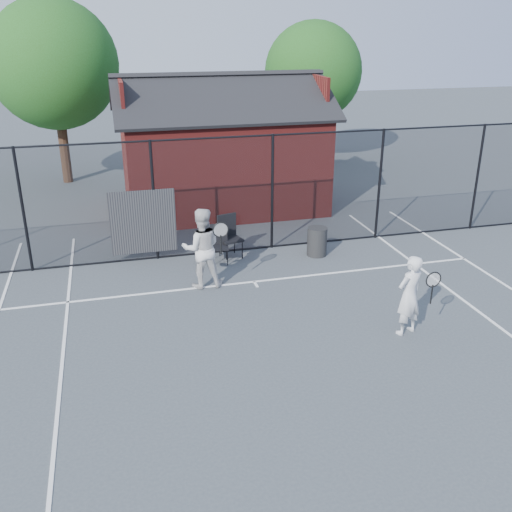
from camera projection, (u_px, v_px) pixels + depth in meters
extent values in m
plane|color=#40474A|center=(295.00, 348.00, 10.43)|extent=(80.00, 80.00, 0.00)
cube|color=white|center=(254.00, 282.00, 13.11)|extent=(11.00, 0.06, 0.01)
cube|color=white|center=(53.00, 465.00, 7.66)|extent=(0.06, 18.00, 0.01)
cube|color=white|center=(256.00, 284.00, 12.98)|extent=(0.06, 0.30, 0.01)
cylinder|color=black|center=(23.00, 211.00, 13.16)|extent=(0.07, 0.07, 3.00)
cylinder|color=black|center=(154.00, 201.00, 13.87)|extent=(0.07, 0.07, 3.00)
cylinder|color=black|center=(272.00, 193.00, 14.58)|extent=(0.07, 0.07, 3.00)
cylinder|color=black|center=(379.00, 185.00, 15.28)|extent=(0.07, 0.07, 3.00)
cylinder|color=black|center=(477.00, 178.00, 15.99)|extent=(0.07, 0.07, 3.00)
cylinder|color=black|center=(233.00, 137.00, 13.78)|extent=(22.00, 0.04, 0.04)
cylinder|color=black|center=(235.00, 250.00, 14.89)|extent=(22.00, 0.04, 0.04)
cube|color=black|center=(234.00, 196.00, 14.34)|extent=(22.00, 3.00, 0.01)
cube|color=black|center=(143.00, 222.00, 13.97)|extent=(1.60, 0.04, 1.60)
cube|color=maroon|center=(222.00, 160.00, 18.04)|extent=(6.00, 4.00, 3.00)
cube|color=black|center=(227.00, 98.00, 16.38)|extent=(6.50, 2.36, 1.32)
cube|color=black|center=(214.00, 91.00, 18.17)|extent=(6.50, 2.36, 1.32)
cube|color=maroon|center=(121.00, 97.00, 16.58)|extent=(0.10, 2.80, 1.06)
cube|color=maroon|center=(312.00, 91.00, 17.97)|extent=(0.10, 2.80, 1.06)
cylinder|color=#321B14|center=(64.00, 148.00, 20.98)|extent=(0.36, 0.36, 2.52)
sphere|color=#214B15|center=(54.00, 64.00, 19.87)|extent=(4.48, 4.48, 4.48)
cylinder|color=#321B14|center=(311.00, 135.00, 24.29)|extent=(0.36, 0.36, 2.23)
sphere|color=#214B15|center=(313.00, 71.00, 23.31)|extent=(3.97, 3.97, 3.97)
imported|color=silver|center=(409.00, 295.00, 10.66)|extent=(0.67, 0.55, 1.59)
torus|color=black|center=(433.00, 280.00, 10.27)|extent=(0.31, 0.03, 0.31)
cylinder|color=black|center=(432.00, 294.00, 10.39)|extent=(0.03, 0.03, 0.38)
imported|color=silver|center=(202.00, 248.00, 12.58)|extent=(0.92, 0.74, 1.82)
torus|color=black|center=(221.00, 230.00, 12.15)|extent=(0.36, 0.03, 0.36)
cylinder|color=black|center=(221.00, 245.00, 12.28)|extent=(0.03, 0.03, 0.44)
cube|color=black|center=(219.00, 245.00, 13.99)|extent=(0.50, 0.52, 0.93)
cube|color=black|center=(231.00, 238.00, 14.30)|extent=(0.63, 0.65, 1.07)
cylinder|color=#252525|center=(317.00, 241.00, 14.51)|extent=(0.62, 0.62, 0.74)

